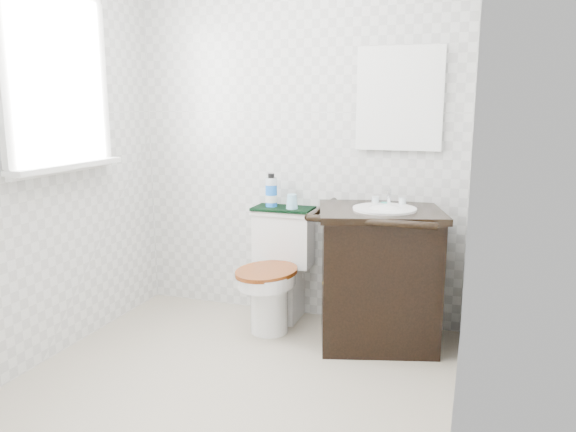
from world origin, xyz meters
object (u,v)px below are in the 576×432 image
Objects in this scene: toilet at (277,275)px; trash_bin at (284,295)px; mouthwash_bottle at (271,192)px; cup at (292,201)px; vanity at (378,272)px.

trash_bin is at bearing 90.00° from toilet.
trash_bin is (0.00, 0.13, -0.18)m from toilet.
toilet is 0.22m from trash_bin.
mouthwash_bottle is (-0.08, -0.01, 0.70)m from trash_bin.
trash_bin is 1.36× the size of mouthwash_bottle.
toilet is 0.55m from mouthwash_bottle.
cup reaches higher than trash_bin.
vanity reaches higher than cup.
vanity reaches higher than toilet.
vanity is 0.75m from trash_bin.
cup is at bearing -31.31° from trash_bin.
toilet is at bearing -55.10° from mouthwash_bottle.
trash_bin is at bearing 6.92° from mouthwash_bottle.
mouthwash_bottle is at bearing 166.03° from vanity.
toilet is at bearing -90.00° from trash_bin.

